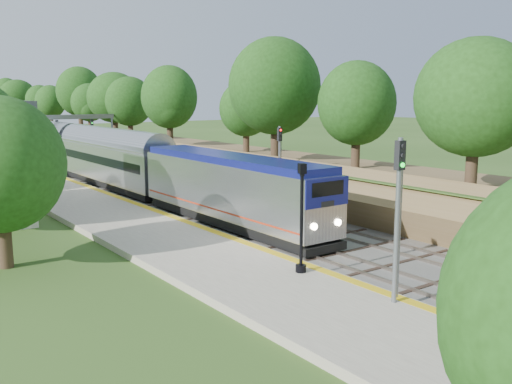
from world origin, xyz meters
TOP-DOWN VIEW (x-y plane):
  - trackbed at (2.00, 60.00)m, footprint 9.50×170.00m
  - platform at (-5.20, 16.00)m, footprint 6.40×68.00m
  - yellow_stripe at (-2.35, 16.00)m, footprint 0.55×68.00m
  - embankment at (10.35, 60.00)m, footprint 10.64×170.00m
  - signal_gantry at (2.47, 54.99)m, footprint 8.40×0.38m
  - trees_behind_platform at (-11.17, 20.67)m, footprint 7.82×53.32m
  - train at (0.00, 79.60)m, footprint 2.97×139.31m
  - lamppost_far at (-3.32, 9.15)m, footprint 0.49×0.49m
  - signal_platform at (-2.90, 4.07)m, footprint 0.38×0.30m
  - signal_farside at (6.20, 22.72)m, footprint 0.33×0.26m

SIDE VIEW (x-z plane):
  - trackbed at x=2.00m, z-range -0.07..0.21m
  - platform at x=-5.20m, z-range 0.00..0.38m
  - yellow_stripe at x=-2.35m, z-range 0.38..0.39m
  - embankment at x=10.35m, z-range -3.89..7.80m
  - train at x=0.00m, z-range 0.05..4.42m
  - lamppost_far at x=-3.32m, z-range 0.11..5.09m
  - signal_farside at x=6.20m, z-range 0.79..6.79m
  - signal_platform at x=-2.90m, z-range 1.11..7.52m
  - trees_behind_platform at x=-11.17m, z-range 0.93..8.14m
  - signal_gantry at x=2.47m, z-range 1.72..7.92m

